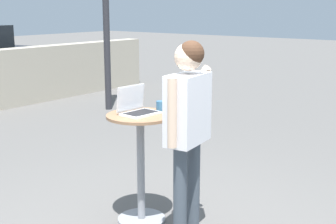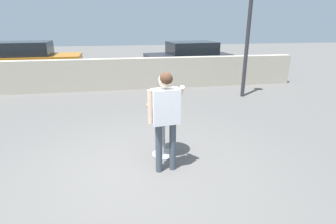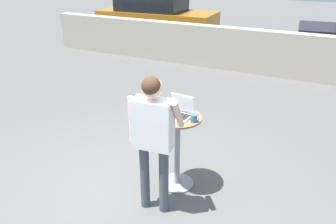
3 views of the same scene
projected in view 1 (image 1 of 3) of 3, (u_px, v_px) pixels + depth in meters
cafe_table at (141, 157)px, 4.17m from camera, size 0.60×0.60×1.00m
laptop at (137, 108)px, 4.09m from camera, size 0.33×0.28×0.25m
coffee_mug at (161, 106)px, 4.22m from camera, size 0.11×0.08×0.09m
standing_person at (188, 117)px, 3.72m from camera, size 0.58×0.41×1.67m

